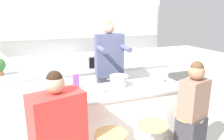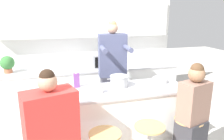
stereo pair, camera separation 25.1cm
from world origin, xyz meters
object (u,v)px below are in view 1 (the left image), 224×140
at_px(cooking_pot, 119,81).
at_px(fruit_bowl, 157,79).
at_px(bar_stool_rightmost, 187,138).
at_px(coffee_cup_near, 101,90).
at_px(person_cooking, 109,79).
at_px(juice_carton, 76,81).
at_px(person_seated_near, 192,120).
at_px(kitchen_island, 114,121).
at_px(microwave, 96,61).

height_order(cooking_pot, fruit_bowl, cooking_pot).
distance_m(bar_stool_rightmost, coffee_cup_near, 1.27).
relative_size(person_cooking, juice_carton, 8.57).
bearing_deg(person_seated_near, coffee_cup_near, 136.60).
height_order(bar_stool_rightmost, cooking_pot, cooking_pot).
height_order(person_seated_near, juice_carton, person_seated_near).
bearing_deg(person_cooking, fruit_bowl, -36.03).
xyz_separation_m(person_seated_near, juice_carton, (-1.25, 0.83, 0.40)).
bearing_deg(kitchen_island, cooking_pot, 40.36).
bearing_deg(microwave, coffee_cup_near, -105.31).
height_order(person_seated_near, fruit_bowl, person_seated_near).
relative_size(bar_stool_rightmost, cooking_pot, 1.98).
xyz_separation_m(bar_stool_rightmost, person_seated_near, (0.01, -0.04, 0.28)).
distance_m(person_seated_near, microwave, 2.11).
xyz_separation_m(person_cooking, person_seated_near, (0.63, -1.21, -0.25)).
height_order(person_cooking, cooking_pot, person_cooking).
relative_size(bar_stool_rightmost, microwave, 1.42).
height_order(coffee_cup_near, microwave, microwave).
bearing_deg(coffee_cup_near, person_seated_near, -27.70).
bearing_deg(microwave, kitchen_island, -98.39).
bearing_deg(kitchen_island, microwave, 81.61).
bearing_deg(person_seated_near, bar_stool_rightmost, 85.44).
bearing_deg(coffee_cup_near, kitchen_island, 18.81).
relative_size(coffee_cup_near, microwave, 0.24).
bearing_deg(coffee_cup_near, fruit_bowl, 10.01).
relative_size(kitchen_island, microwave, 4.23).
bearing_deg(person_cooking, kitchen_island, -98.52).
relative_size(bar_stool_rightmost, person_seated_near, 0.49).
bearing_deg(person_cooking, microwave, 94.36).
xyz_separation_m(kitchen_island, cooking_pot, (0.11, 0.09, 0.54)).
bearing_deg(juice_carton, coffee_cup_near, -50.38).
bearing_deg(microwave, bar_stool_rightmost, -73.17).
xyz_separation_m(kitchen_island, coffee_cup_near, (-0.19, -0.07, 0.51)).
height_order(bar_stool_rightmost, coffee_cup_near, coffee_cup_near).
height_order(bar_stool_rightmost, person_cooking, person_cooking).
bearing_deg(cooking_pot, person_cooking, 83.43).
xyz_separation_m(bar_stool_rightmost, cooking_pot, (-0.68, 0.64, 0.66)).
height_order(kitchen_island, juice_carton, juice_carton).
relative_size(person_seated_near, coffee_cup_near, 12.00).
xyz_separation_m(fruit_bowl, juice_carton, (-1.18, 0.14, 0.06)).
distance_m(kitchen_island, person_seated_near, 1.01).
bearing_deg(person_seated_near, microwave, 91.02).
xyz_separation_m(kitchen_island, person_cooking, (0.17, 0.62, 0.42)).
distance_m(person_cooking, cooking_pot, 0.54).
height_order(person_cooking, person_seated_near, person_cooking).
bearing_deg(kitchen_island, juice_carton, 151.84).
bearing_deg(bar_stool_rightmost, person_cooking, 118.09).
relative_size(person_seated_near, fruit_bowl, 6.47).
relative_size(coffee_cup_near, juice_carton, 0.54).
bearing_deg(bar_stool_rightmost, fruit_bowl, 95.62).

